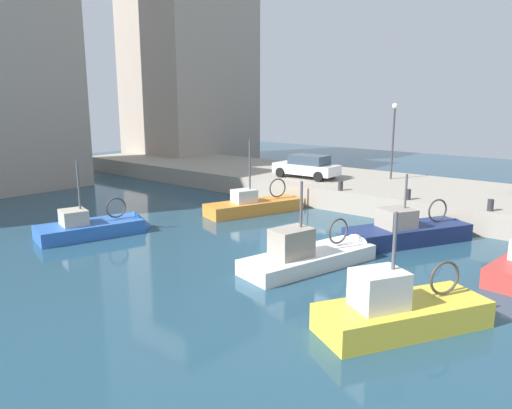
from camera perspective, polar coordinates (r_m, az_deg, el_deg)
The scene contains 13 objects.
water_surface at distance 21.51m, azimuth 4.22°, elevation -4.90°, with size 80.00×80.00×0.00m, color navy.
quay_wall at distance 31.16m, azimuth 16.82°, elevation 1.13°, with size 9.00×56.00×1.20m, color #9E9384.
fishing_boat_navy at distance 23.25m, azimuth 17.82°, elevation -3.85°, with size 6.64×4.57×3.96m.
fishing_boat_white at distance 19.29m, azimuth 6.96°, elevation -6.55°, with size 6.61×3.18×4.20m.
fishing_boat_orange at distance 27.76m, azimuth 0.39°, elevation -0.72°, with size 6.58×3.52×4.86m.
fishing_boat_blue at distance 24.45m, azimuth -17.79°, elevation -3.13°, with size 5.77×3.23×4.47m.
fishing_boat_yellow at distance 14.89m, azimuth 17.51°, elevation -12.91°, with size 5.80×4.25×4.20m.
parked_car_white at distance 32.40m, azimuth 5.96°, elevation 4.45°, with size 2.12×4.36×1.51m.
mooring_bollard_south at distance 25.22m, azimuth 25.62°, elevation -0.06°, with size 0.28×0.28×0.55m, color #2D2D33.
mooring_bollard_mid at distance 26.47m, azimuth 17.27°, elevation 1.13°, with size 0.28×0.28×0.55m, color #2D2D33.
mooring_bollard_north at distance 28.24m, azimuth 9.81°, elevation 2.18°, with size 0.28×0.28×0.55m, color #2D2D33.
quay_streetlamp at distance 32.70m, azimuth 15.72°, elevation 8.52°, with size 0.36×0.36×4.83m.
waterfront_building_central at distance 49.99m, azimuth -7.68°, elevation 16.11°, with size 11.40×8.95×19.51m.
Camera 1 is at (-16.65, -12.06, 6.34)m, focal length 34.39 mm.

